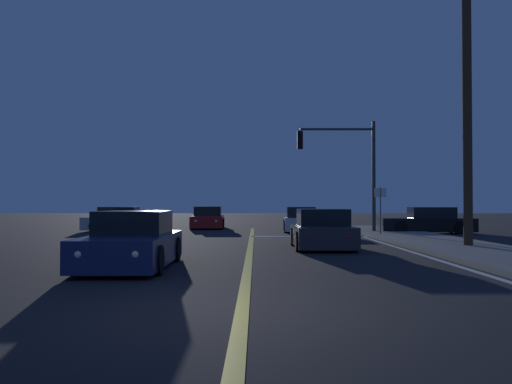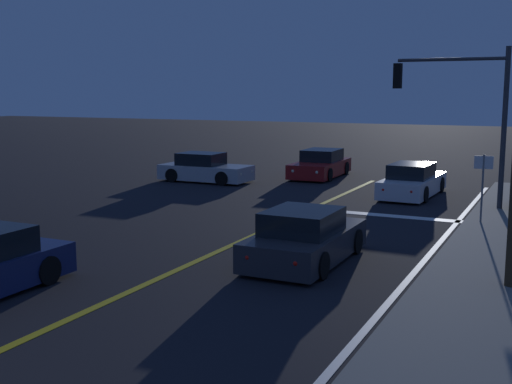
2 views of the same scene
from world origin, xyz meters
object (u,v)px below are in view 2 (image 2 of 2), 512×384
at_px(street_sign_corner, 483,178).
at_px(car_far_approaching_white, 412,182).
at_px(car_side_waiting_charcoal, 305,239).
at_px(traffic_signal_near_right, 462,102).
at_px(car_distant_tail_red, 321,165).
at_px(car_parked_curb_silver, 205,169).

bearing_deg(street_sign_corner, car_far_approaching_white, 122.45).
relative_size(car_side_waiting_charcoal, traffic_signal_near_right, 0.75).
distance_m(car_far_approaching_white, street_sign_corner, 6.07).
height_order(car_far_approaching_white, street_sign_corner, street_sign_corner).
xyz_separation_m(car_far_approaching_white, car_distant_tail_red, (-5.39, 4.04, 0.00)).
height_order(car_side_waiting_charcoal, traffic_signal_near_right, traffic_signal_near_right).
height_order(traffic_signal_near_right, street_sign_corner, traffic_signal_near_right).
relative_size(car_far_approaching_white, car_distant_tail_red, 1.00).
bearing_deg(car_parked_curb_silver, car_distant_tail_red, 132.19).
xyz_separation_m(car_parked_curb_silver, street_sign_corner, (12.90, -5.13, 0.95)).
bearing_deg(car_side_waiting_charcoal, car_distant_tail_red, 108.84).
xyz_separation_m(car_far_approaching_white, car_parked_curb_silver, (-9.69, 0.07, -0.00)).
bearing_deg(car_distant_tail_red, traffic_signal_near_right, 137.72).
height_order(car_side_waiting_charcoal, car_distant_tail_red, same).
height_order(car_far_approaching_white, traffic_signal_near_right, traffic_signal_near_right).
relative_size(car_distant_tail_red, street_sign_corner, 2.10).
bearing_deg(car_far_approaching_white, traffic_signal_near_right, -45.07).
bearing_deg(car_distant_tail_red, car_far_approaching_white, 140.91).
bearing_deg(car_far_approaching_white, street_sign_corner, -55.58).
bearing_deg(street_sign_corner, traffic_signal_near_right, 111.67).
bearing_deg(street_sign_corner, car_parked_curb_silver, 158.31).
bearing_deg(car_parked_curb_silver, traffic_signal_near_right, 78.31).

